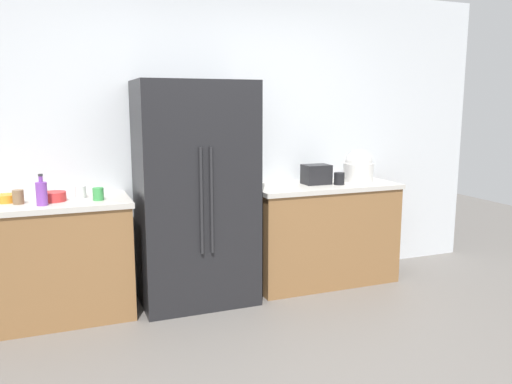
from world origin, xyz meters
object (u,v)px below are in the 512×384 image
object	(u,v)px
bottle_a	(42,193)
cup_a	(81,192)
bowl_b	(54,197)
cup_b	(339,179)
cup_c	(98,194)
bowl_a	(6,198)
rice_cooker	(358,167)
cup_d	(18,197)
toaster	(316,174)
refrigerator	(196,194)

from	to	relation	value
bottle_a	cup_a	bearing A→B (deg)	37.09
bowl_b	cup_b	bearing A→B (deg)	-1.90
cup_c	bowl_a	xyz separation A→B (m)	(-0.64, 0.16, -0.02)
rice_cooker	cup_b	distance (m)	0.29
cup_b	bowl_a	bearing A→B (deg)	176.60
cup_d	cup_c	bearing A→B (deg)	-5.53
bottle_a	cup_d	xyz separation A→B (m)	(-0.16, 0.12, -0.04)
rice_cooker	bottle_a	distance (m)	2.73
toaster	cup_a	bearing A→B (deg)	178.95
bowl_b	rice_cooker	bearing A→B (deg)	0.48
toaster	cup_d	size ratio (longest dim) A/B	2.31
refrigerator	cup_b	world-z (taller)	refrigerator
bottle_a	bowl_a	size ratio (longest dim) A/B	1.43
bowl_a	bowl_b	bearing A→B (deg)	-14.19
toaster	bowl_b	xyz separation A→B (m)	(-2.21, -0.03, -0.05)
bottle_a	cup_a	world-z (taller)	bottle_a
cup_c	cup_d	distance (m)	0.55
cup_d	cup_b	bearing A→B (deg)	-1.18
cup_a	bottle_a	bearing A→B (deg)	-142.91
cup_a	cup_d	xyz separation A→B (m)	(-0.43, -0.09, 0.00)
cup_b	bowl_a	size ratio (longest dim) A/B	0.69
cup_d	rice_cooker	bearing A→B (deg)	0.94
bottle_a	toaster	bearing A→B (deg)	4.19
refrigerator	cup_a	distance (m)	0.89
refrigerator	toaster	world-z (taller)	refrigerator
toaster	cup_c	world-z (taller)	toaster
toaster	cup_b	world-z (taller)	toaster
refrigerator	bottle_a	xyz separation A→B (m)	(-1.15, -0.10, 0.10)
cup_a	cup_b	bearing A→B (deg)	-3.73
rice_cooker	cup_d	distance (m)	2.88
cup_c	bowl_a	world-z (taller)	cup_c
bowl_a	bottle_a	bearing A→B (deg)	-41.89
bottle_a	bowl_b	size ratio (longest dim) A/B	1.27
toaster	bottle_a	size ratio (longest dim) A/B	1.05
cup_c	bowl_b	distance (m)	0.32
toaster	rice_cooker	world-z (taller)	rice_cooker
rice_cooker	bottle_a	bearing A→B (deg)	-176.59
cup_d	cup_a	bearing A→B (deg)	11.67
rice_cooker	bowl_a	size ratio (longest dim) A/B	1.89
cup_a	cup_d	size ratio (longest dim) A/B	0.92
toaster	bowl_a	bearing A→B (deg)	178.75
rice_cooker	cup_b	size ratio (longest dim) A/B	2.73
cup_a	cup_b	xyz separation A→B (m)	(2.19, -0.14, 0.01)
rice_cooker	cup_c	bearing A→B (deg)	-177.54
refrigerator	cup_b	distance (m)	1.31
cup_a	bowl_b	bearing A→B (deg)	-161.71
cup_d	bowl_a	world-z (taller)	cup_d
cup_c	bowl_b	size ratio (longest dim) A/B	0.53
cup_a	bowl_b	xyz separation A→B (m)	(-0.19, -0.06, -0.01)
bottle_a	cup_d	distance (m)	0.20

